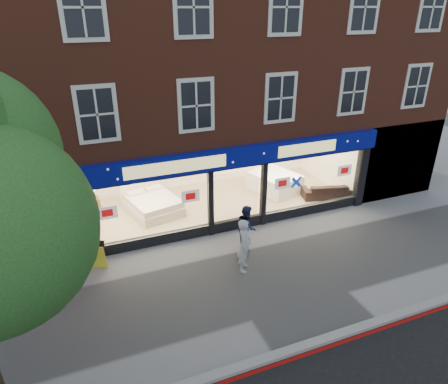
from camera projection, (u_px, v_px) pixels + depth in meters
ground at (276, 274)px, 12.51m from camera, size 120.00×120.00×0.00m
kerb_line at (335, 345)px, 9.90m from camera, size 60.00×0.10×0.01m
kerb_stone at (331, 337)px, 10.04m from camera, size 60.00×0.25×0.12m
showroom_floor at (217, 203)px, 16.91m from camera, size 11.00×4.50×0.10m
building at (200, 33)px, 15.51m from camera, size 19.00×8.26×10.30m
display_bed at (152, 203)px, 16.01m from camera, size 2.28×2.56×1.25m
bedside_table at (94, 204)px, 16.06m from camera, size 0.49×0.49×0.55m
mattress_stack at (275, 182)px, 17.78m from camera, size 2.15×2.42×0.80m
sofa at (327, 190)px, 17.21m from camera, size 2.25×1.37×0.62m
a_board at (96, 256)px, 12.62m from camera, size 0.71×0.60×0.92m
pedestrian_grey at (245, 245)px, 12.38m from camera, size 0.72×0.78×1.78m
pedestrian_blue at (247, 227)px, 13.60m from camera, size 0.81×0.92×1.59m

